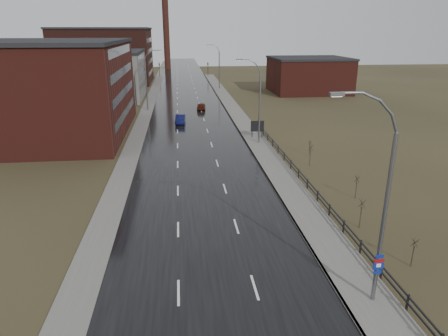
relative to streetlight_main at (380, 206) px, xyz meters
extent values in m
cube|color=black|center=(-8.47, 58.00, -6.03)|extent=(14.00, 300.00, 0.06)
cube|color=#595651|center=(0.13, 33.00, -5.97)|extent=(3.20, 180.00, 0.18)
cube|color=slate|center=(-1.39, 33.00, -5.97)|extent=(0.16, 180.00, 0.18)
cube|color=#595651|center=(-16.67, 58.00, -6.00)|extent=(2.40, 260.00, 0.12)
cube|color=#471914|center=(-29.47, 43.00, 0.44)|extent=(22.00, 28.00, 13.00)
cube|color=black|center=(-29.47, 43.00, 7.19)|extent=(22.44, 28.56, 0.50)
cube|color=black|center=(-18.49, 43.00, -3.06)|extent=(0.06, 22.40, 1.20)
cube|color=black|center=(-18.49, 43.00, -0.06)|extent=(0.06, 22.40, 1.20)
cube|color=black|center=(-18.49, 43.00, 2.94)|extent=(0.06, 22.40, 1.20)
cube|color=black|center=(-18.49, 43.00, 5.94)|extent=(0.06, 22.40, 1.20)
cube|color=slate|center=(-26.47, 76.00, -1.06)|extent=(16.00, 20.00, 10.00)
cube|color=black|center=(-26.47, 76.00, 4.19)|extent=(16.32, 20.40, 0.50)
cube|color=black|center=(-18.49, 76.00, -3.06)|extent=(0.06, 16.00, 1.20)
cube|color=black|center=(-18.49, 76.00, -0.06)|extent=(0.06, 16.00, 1.20)
cube|color=black|center=(-18.49, 76.00, 2.94)|extent=(0.06, 16.00, 1.20)
cube|color=#331611|center=(-31.47, 106.00, 1.44)|extent=(26.00, 24.00, 15.00)
cube|color=black|center=(-31.47, 106.00, 9.19)|extent=(26.52, 24.48, 0.50)
cube|color=black|center=(-18.49, 106.00, -3.06)|extent=(0.06, 19.20, 1.20)
cube|color=black|center=(-18.49, 106.00, -0.06)|extent=(0.06, 19.20, 1.20)
cube|color=black|center=(-18.49, 106.00, 2.94)|extent=(0.06, 19.20, 1.20)
cube|color=black|center=(-18.49, 106.00, 5.94)|extent=(0.06, 19.20, 1.20)
cube|color=#471914|center=(21.83, 80.00, -2.06)|extent=(18.00, 16.00, 8.00)
cube|color=black|center=(21.83, 80.00, 2.19)|extent=(18.36, 16.32, 0.50)
cylinder|color=#331611|center=(-14.47, 148.00, 8.94)|extent=(2.40, 2.40, 30.00)
cylinder|color=slate|center=(0.33, 0.00, -1.06)|extent=(0.24, 0.24, 10.00)
cylinder|color=slate|center=(0.14, 0.00, 4.40)|extent=(0.57, 0.14, 1.12)
cylinder|color=slate|center=(-0.41, 0.00, 5.22)|extent=(0.91, 0.14, 0.91)
cylinder|color=slate|center=(-1.22, 0.00, 5.76)|extent=(1.12, 0.14, 0.57)
cylinder|color=slate|center=(-2.19, 0.00, 5.95)|extent=(1.15, 0.14, 0.14)
cube|color=slate|center=(-2.94, 0.00, 5.90)|extent=(0.70, 0.28, 0.18)
cube|color=silver|center=(-2.94, 0.00, 5.80)|extent=(0.50, 0.20, 0.04)
cube|color=navy|center=(0.33, -0.12, -3.01)|extent=(0.45, 0.04, 0.22)
cube|color=navy|center=(0.33, -0.12, -3.51)|extent=(0.60, 0.04, 0.65)
cube|color=maroon|center=(0.33, -0.13, -3.28)|extent=(0.60, 0.04, 0.20)
cube|color=navy|center=(0.33, -0.12, -4.01)|extent=(0.45, 0.04, 0.22)
cube|color=silver|center=(0.33, -0.14, -3.56)|extent=(0.26, 0.02, 0.22)
cylinder|color=slate|center=(0.33, 34.00, -1.31)|extent=(0.24, 0.24, 9.50)
cylinder|color=slate|center=(0.16, 34.00, 3.84)|extent=(0.51, 0.14, 0.98)
cylinder|color=slate|center=(-0.32, 34.00, 4.56)|extent=(0.81, 0.14, 0.81)
cylinder|color=slate|center=(-1.03, 34.00, 5.04)|extent=(0.98, 0.14, 0.51)
cylinder|color=slate|center=(-1.87, 34.00, 5.20)|extent=(1.01, 0.14, 0.14)
cube|color=slate|center=(-2.56, 34.00, 5.15)|extent=(0.70, 0.28, 0.18)
cube|color=silver|center=(-2.56, 34.00, 5.05)|extent=(0.50, 0.20, 0.04)
cylinder|color=slate|center=(-16.47, 60.00, -1.31)|extent=(0.24, 0.24, 9.50)
cylinder|color=slate|center=(-16.30, 60.00, 3.84)|extent=(0.51, 0.14, 0.98)
cylinder|color=slate|center=(-15.83, 60.00, 4.56)|extent=(0.81, 0.14, 0.81)
cylinder|color=slate|center=(-15.11, 60.00, 5.04)|extent=(0.98, 0.14, 0.51)
cylinder|color=slate|center=(-14.27, 60.00, 5.20)|extent=(1.01, 0.14, 0.14)
cube|color=slate|center=(-13.59, 60.00, 5.15)|extent=(0.70, 0.28, 0.18)
cube|color=silver|center=(-13.59, 60.00, 5.05)|extent=(0.50, 0.20, 0.04)
cylinder|color=slate|center=(0.33, 88.00, -1.31)|extent=(0.24, 0.24, 9.50)
cylinder|color=slate|center=(0.16, 88.00, 3.84)|extent=(0.51, 0.14, 0.98)
cylinder|color=slate|center=(-0.32, 88.00, 4.56)|extent=(0.81, 0.14, 0.81)
cylinder|color=slate|center=(-1.03, 88.00, 5.04)|extent=(0.98, 0.14, 0.51)
cylinder|color=slate|center=(-1.87, 88.00, 5.20)|extent=(1.01, 0.14, 0.14)
cube|color=slate|center=(-2.56, 88.00, 5.15)|extent=(0.70, 0.28, 0.18)
cube|color=silver|center=(-2.56, 88.00, 5.05)|extent=(0.50, 0.20, 0.04)
cube|color=black|center=(1.83, -1.00, -5.51)|extent=(0.10, 0.10, 1.10)
cube|color=black|center=(1.83, 2.00, -5.51)|extent=(0.10, 0.10, 1.10)
cube|color=black|center=(1.83, 5.00, -5.51)|extent=(0.10, 0.10, 1.10)
cube|color=black|center=(1.83, 8.00, -5.51)|extent=(0.10, 0.10, 1.10)
cube|color=black|center=(1.83, 11.00, -5.51)|extent=(0.10, 0.10, 1.10)
cube|color=black|center=(1.83, 14.00, -5.51)|extent=(0.10, 0.10, 1.10)
cube|color=black|center=(1.83, 17.00, -5.51)|extent=(0.10, 0.10, 1.10)
cube|color=black|center=(1.83, 20.00, -5.51)|extent=(0.10, 0.10, 1.10)
cube|color=black|center=(1.83, 23.00, -5.51)|extent=(0.10, 0.10, 1.10)
cube|color=black|center=(1.83, 26.00, -5.51)|extent=(0.10, 0.10, 1.10)
cube|color=black|center=(1.83, 29.00, -5.51)|extent=(0.10, 0.10, 1.10)
cube|color=black|center=(1.83, 32.00, -5.51)|extent=(0.10, 0.10, 1.10)
cube|color=black|center=(1.83, 35.00, -5.51)|extent=(0.10, 0.10, 1.10)
cube|color=black|center=(1.83, 38.00, -5.51)|extent=(0.10, 0.10, 1.10)
cube|color=black|center=(1.83, 41.00, -5.51)|extent=(0.10, 0.10, 1.10)
cube|color=black|center=(1.83, 16.50, -5.11)|extent=(0.08, 53.00, 0.10)
cube|color=black|center=(1.83, 16.50, -5.51)|extent=(0.08, 53.00, 0.10)
cylinder|color=#382D23|center=(4.56, 3.19, -5.29)|extent=(0.08, 0.08, 1.53)
cylinder|color=#382D23|center=(4.61, 3.19, -4.30)|extent=(0.04, 0.52, 0.61)
cylinder|color=#382D23|center=(4.57, 3.23, -4.30)|extent=(0.49, 0.20, 0.62)
cylinder|color=#382D23|center=(4.52, 3.22, -4.30)|extent=(0.30, 0.44, 0.62)
cylinder|color=#382D23|center=(4.52, 3.16, -4.30)|extent=(0.30, 0.44, 0.62)
cylinder|color=#382D23|center=(4.57, 3.14, -4.30)|extent=(0.49, 0.20, 0.62)
cylinder|color=#382D23|center=(3.51, 8.81, -5.15)|extent=(0.08, 0.08, 1.81)
cylinder|color=#382D23|center=(3.56, 8.81, -3.98)|extent=(0.04, 0.61, 0.72)
cylinder|color=#382D23|center=(3.53, 8.86, -3.98)|extent=(0.58, 0.23, 0.72)
cylinder|color=#382D23|center=(3.47, 8.84, -3.98)|extent=(0.35, 0.52, 0.73)
cylinder|color=#382D23|center=(3.47, 8.78, -3.98)|extent=(0.35, 0.52, 0.73)
cylinder|color=#382D23|center=(3.53, 8.76, -3.98)|extent=(0.58, 0.23, 0.72)
cylinder|color=#382D23|center=(5.64, 14.46, -5.24)|extent=(0.08, 0.08, 1.65)
cylinder|color=#382D23|center=(5.69, 14.46, -4.16)|extent=(0.04, 0.56, 0.65)
cylinder|color=#382D23|center=(5.65, 14.50, -4.16)|extent=(0.53, 0.21, 0.66)
cylinder|color=#382D23|center=(5.60, 14.49, -4.16)|extent=(0.32, 0.47, 0.67)
cylinder|color=#382D23|center=(5.60, 14.43, -4.16)|extent=(0.32, 0.47, 0.67)
cylinder|color=#382D23|center=(5.65, 14.41, -4.16)|extent=(0.53, 0.21, 0.66)
cylinder|color=#382D23|center=(4.31, 23.94, -5.11)|extent=(0.08, 0.08, 1.90)
cylinder|color=#382D23|center=(4.36, 23.94, -3.88)|extent=(0.04, 0.64, 0.75)
cylinder|color=#382D23|center=(4.33, 23.99, -3.88)|extent=(0.61, 0.24, 0.76)
cylinder|color=#382D23|center=(4.27, 23.97, -3.88)|extent=(0.36, 0.54, 0.77)
cylinder|color=#382D23|center=(4.27, 23.92, -3.88)|extent=(0.36, 0.54, 0.77)
cylinder|color=#382D23|center=(4.33, 23.90, -3.88)|extent=(0.61, 0.24, 0.76)
cylinder|color=#382D23|center=(5.61, 28.08, -5.36)|extent=(0.08, 0.08, 1.41)
cylinder|color=#382D23|center=(5.66, 28.08, -4.44)|extent=(0.04, 0.48, 0.56)
cylinder|color=#382D23|center=(5.62, 28.13, -4.44)|extent=(0.46, 0.19, 0.57)
cylinder|color=#382D23|center=(5.57, 28.11, -4.44)|extent=(0.28, 0.41, 0.58)
cylinder|color=#382D23|center=(5.57, 28.05, -4.44)|extent=(0.28, 0.41, 0.58)
cylinder|color=#382D23|center=(5.62, 28.03, -4.44)|extent=(0.46, 0.19, 0.57)
cube|color=black|center=(-0.10, 36.82, -5.16)|extent=(0.10, 0.10, 1.80)
cube|color=black|center=(1.35, 36.82, -5.16)|extent=(0.10, 0.10, 1.80)
cube|color=silver|center=(0.63, 36.77, -4.24)|extent=(1.81, 0.08, 1.44)
cube|color=black|center=(0.63, 36.72, -4.24)|extent=(1.91, 0.04, 1.54)
cylinder|color=black|center=(-16.47, 118.00, -3.46)|extent=(0.16, 0.16, 5.20)
imported|color=black|center=(-16.47, 118.00, -1.31)|extent=(0.58, 2.73, 1.10)
sphere|color=#FF190C|center=(-16.47, 117.85, -1.01)|extent=(0.18, 0.18, 0.18)
cylinder|color=black|center=(-0.47, 118.00, -3.46)|extent=(0.16, 0.16, 5.20)
imported|color=black|center=(-0.47, 118.00, -1.31)|extent=(0.58, 2.73, 1.10)
sphere|color=#FF190C|center=(-0.47, 117.85, -1.01)|extent=(0.18, 0.18, 0.18)
imported|color=#0C0F3C|center=(-10.26, 47.42, -5.33)|extent=(1.81, 4.50, 1.46)
imported|color=#48170C|center=(-6.11, 59.39, -5.38)|extent=(1.94, 4.11, 1.36)
camera|label=1|loc=(-10.30, -18.13, 8.76)|focal=32.00mm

